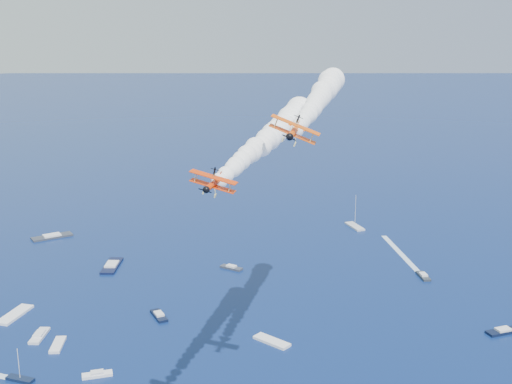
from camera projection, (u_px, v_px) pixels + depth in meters
name	position (u px, v px, depth m)	size (l,w,h in m)	color
biplane_lead	(293.00, 132.00, 114.01)	(7.93, 8.90, 5.36)	#FF5505
biplane_trail	(213.00, 184.00, 100.08)	(6.67, 7.49, 4.51)	#EC3604
smoke_trail_lead	(317.00, 101.00, 139.53)	(38.87, 42.85, 10.17)	white
smoke_trail_trail	(267.00, 139.00, 125.04)	(41.62, 40.20, 10.17)	white
spectator_boats	(73.00, 305.00, 190.89)	(230.05, 151.47, 0.70)	black
boat_wakes	(134.00, 335.00, 173.25)	(186.67, 66.33, 0.04)	white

